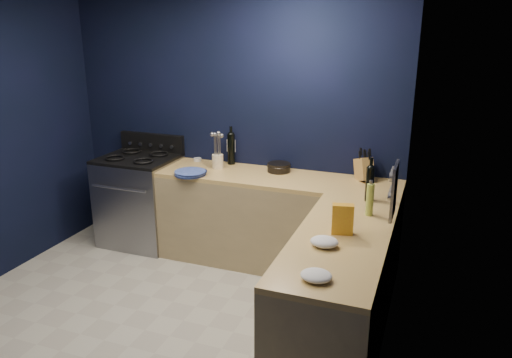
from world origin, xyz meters
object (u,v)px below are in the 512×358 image
at_px(plate_stack, 190,173).
at_px(utensil_crock, 218,161).
at_px(knife_block, 364,169).
at_px(crouton_bag, 343,219).
at_px(gas_range, 141,201).

relative_size(plate_stack, utensil_crock, 2.14).
xyz_separation_m(knife_block, crouton_bag, (0.05, -1.28, 0.00)).
bearing_deg(plate_stack, knife_block, 14.95).
bearing_deg(plate_stack, crouton_bag, -27.97).
distance_m(utensil_crock, knife_block, 1.43).
bearing_deg(crouton_bag, knife_block, 79.55).
bearing_deg(crouton_bag, utensil_crock, 128.88).
relative_size(utensil_crock, crouton_bag, 0.66).
bearing_deg(crouton_bag, gas_range, 142.52).
bearing_deg(plate_stack, gas_range, 163.31).
bearing_deg(utensil_crock, knife_block, 4.81).
bearing_deg(plate_stack, utensil_crock, 63.17).
bearing_deg(utensil_crock, crouton_bag, -38.30).
bearing_deg(knife_block, utensil_crock, 150.38).
relative_size(utensil_crock, knife_block, 0.69).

